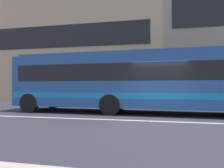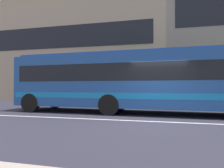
{
  "view_description": "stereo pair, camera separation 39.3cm",
  "coord_description": "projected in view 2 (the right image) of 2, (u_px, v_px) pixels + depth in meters",
  "views": [
    {
      "loc": [
        -0.16,
        -8.18,
        1.35
      ],
      "look_at": [
        -2.4,
        2.39,
        1.5
      ],
      "focal_mm": 32.73,
      "sensor_mm": 36.0,
      "label": 1
    },
    {
      "loc": [
        0.22,
        -8.09,
        1.35
      ],
      "look_at": [
        -2.4,
        2.39,
        1.5
      ],
      "focal_mm": 32.73,
      "sensor_mm": 36.0,
      "label": 2
    }
  ],
  "objects": [
    {
      "name": "ground_plane",
      "position": [
        157.0,
        122.0,
        7.88
      ],
      "size": [
        160.0,
        160.0,
        0.0
      ],
      "primitive_type": "plane",
      "color": "#302F3E"
    },
    {
      "name": "lane_centre_line",
      "position": [
        157.0,
        122.0,
        7.88
      ],
      "size": [
        60.0,
        0.16,
        0.01
      ],
      "primitive_type": "cube",
      "color": "silver",
      "rests_on": "ground_plane"
    },
    {
      "name": "hedge_row_far",
      "position": [
        216.0,
        102.0,
        12.98
      ],
      "size": [
        14.11,
        1.1,
        0.72
      ],
      "primitive_type": "cube",
      "color": "#1F5C2B",
      "rests_on": "ground_plane"
    },
    {
      "name": "apartment_block_left",
      "position": [
        58.0,
        56.0,
        25.16
      ],
      "size": [
        25.64,
        11.04,
        10.37
      ],
      "color": "tan",
      "rests_on": "ground_plane"
    },
    {
      "name": "transit_bus",
      "position": [
        130.0,
        80.0,
        10.58
      ],
      "size": [
        12.33,
        3.06,
        3.09
      ],
      "color": "#1F498E",
      "rests_on": "ground_plane"
    }
  ]
}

